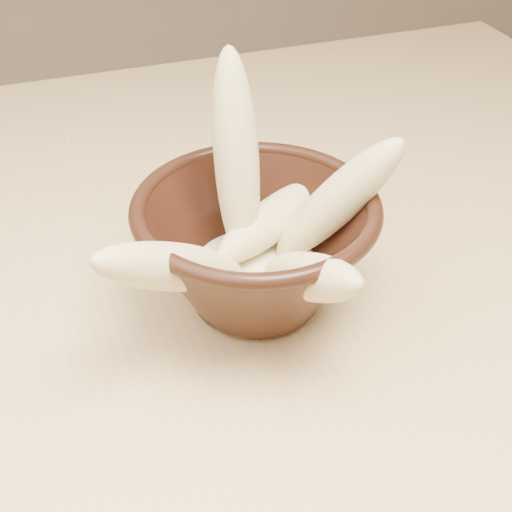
# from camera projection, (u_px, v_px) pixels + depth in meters

# --- Properties ---
(table) EXTENTS (1.20, 0.80, 0.75)m
(table) POSITION_uv_depth(u_px,v_px,m) (198.00, 282.00, 0.75)
(table) COLOR tan
(table) RESTS_ON ground
(bowl) EXTENTS (0.19, 0.19, 0.11)m
(bowl) POSITION_uv_depth(u_px,v_px,m) (256.00, 247.00, 0.57)
(bowl) COLOR black
(bowl) RESTS_ON table
(milk_puddle) EXTENTS (0.11, 0.11, 0.02)m
(milk_puddle) POSITION_uv_depth(u_px,v_px,m) (256.00, 272.00, 0.58)
(milk_puddle) COLOR beige
(milk_puddle) RESTS_ON bowl
(banana_upright) EXTENTS (0.05, 0.09, 0.18)m
(banana_upright) POSITION_uv_depth(u_px,v_px,m) (236.00, 159.00, 0.56)
(banana_upright) COLOR #CEBB7A
(banana_upright) RESTS_ON bowl
(banana_left) EXTENTS (0.15, 0.10, 0.12)m
(banana_left) POSITION_uv_depth(u_px,v_px,m) (174.00, 267.00, 0.51)
(banana_left) COLOR #CEBB7A
(banana_left) RESTS_ON bowl
(banana_right) EXTENTS (0.12, 0.08, 0.13)m
(banana_right) POSITION_uv_depth(u_px,v_px,m) (337.00, 201.00, 0.56)
(banana_right) COLOR #CEBB7A
(banana_right) RESTS_ON bowl
(banana_across) EXTENTS (0.14, 0.10, 0.05)m
(banana_across) POSITION_uv_depth(u_px,v_px,m) (273.00, 219.00, 0.60)
(banana_across) COLOR #CEBB7A
(banana_across) RESTS_ON bowl
(banana_front) EXTENTS (0.06, 0.14, 0.10)m
(banana_front) POSITION_uv_depth(u_px,v_px,m) (309.00, 276.00, 0.52)
(banana_front) COLOR #CEBB7A
(banana_front) RESTS_ON bowl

